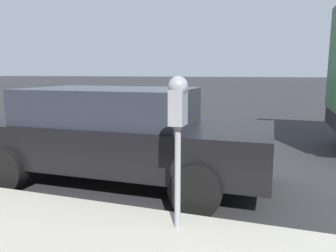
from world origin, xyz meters
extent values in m
plane|color=#2B2B2D|center=(0.00, 0.00, 0.00)|extent=(220.00, 220.00, 0.00)
cylinder|color=gray|center=(-2.54, -0.43, 0.67)|extent=(0.06, 0.06, 1.05)
cube|color=gray|center=(-2.54, -0.43, 1.36)|extent=(0.20, 0.14, 0.34)
sphere|color=gray|center=(-2.54, -0.43, 1.57)|extent=(0.19, 0.19, 0.19)
cube|color=#B21919|center=(-2.43, -0.43, 1.32)|extent=(0.01, 0.11, 0.12)
cube|color=black|center=(-2.43, -0.43, 1.44)|extent=(0.01, 0.10, 0.08)
cube|color=black|center=(-1.03, 0.94, 0.63)|extent=(1.85, 4.51, 0.62)
cube|color=#232833|center=(-1.03, 1.12, 1.19)|extent=(1.61, 2.53, 0.52)
cylinder|color=black|center=(-0.12, -0.44, 0.32)|extent=(0.23, 0.64, 0.64)
cylinder|color=black|center=(-1.91, -0.46, 0.32)|extent=(0.23, 0.64, 0.64)
cylinder|color=black|center=(-0.15, 2.35, 0.32)|extent=(0.23, 0.64, 0.64)
cylinder|color=black|center=(-1.95, 2.32, 0.32)|extent=(0.23, 0.64, 0.64)
camera|label=1|loc=(-5.51, -1.32, 1.70)|focal=35.00mm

